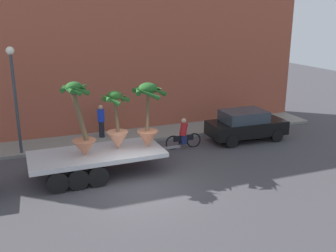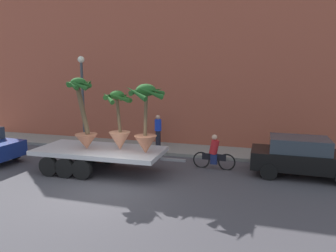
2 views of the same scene
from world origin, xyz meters
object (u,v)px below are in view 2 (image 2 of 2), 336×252
(potted_palm_middle, at_px, (119,126))
(street_lamp, at_px, (82,89))
(flatbed_trailer, at_px, (95,153))
(parked_car, at_px, (302,156))
(pedestrian_near_gate, at_px, (158,130))
(cyclist, at_px, (214,154))
(potted_palm_rear, at_px, (83,118))
(potted_palm_front, at_px, (146,119))

(potted_palm_middle, xyz_separation_m, street_lamp, (-3.74, 3.41, 1.24))
(flatbed_trailer, bearing_deg, parked_car, 11.81)
(potted_palm_middle, relative_size, pedestrian_near_gate, 1.42)
(cyclist, xyz_separation_m, parked_car, (3.50, 0.03, 0.16))
(potted_palm_rear, height_order, cyclist, potted_palm_rear)
(potted_palm_middle, bearing_deg, potted_palm_front, -9.88)
(potted_palm_middle, relative_size, potted_palm_front, 0.90)
(cyclist, bearing_deg, parked_car, 0.44)
(parked_car, relative_size, pedestrian_near_gate, 2.37)
(potted_palm_middle, height_order, parked_car, potted_palm_middle)
(potted_palm_rear, relative_size, potted_palm_front, 1.08)
(potted_palm_middle, xyz_separation_m, pedestrian_near_gate, (0.21, 4.38, -0.94))
(potted_palm_middle, height_order, potted_palm_front, potted_palm_front)
(cyclist, distance_m, parked_car, 3.50)
(potted_palm_front, distance_m, pedestrian_near_gate, 4.89)
(potted_palm_middle, distance_m, potted_palm_front, 1.32)
(potted_palm_rear, xyz_separation_m, potted_palm_front, (2.72, 0.03, 0.07))
(flatbed_trailer, height_order, pedestrian_near_gate, pedestrian_near_gate)
(cyclist, bearing_deg, pedestrian_near_gate, 141.68)
(potted_palm_middle, height_order, pedestrian_near_gate, potted_palm_middle)
(cyclist, height_order, street_lamp, street_lamp)
(pedestrian_near_gate, height_order, street_lamp, street_lamp)
(potted_palm_middle, bearing_deg, potted_palm_rear, -170.54)
(potted_palm_middle, height_order, cyclist, potted_palm_middle)
(flatbed_trailer, xyz_separation_m, street_lamp, (-2.61, 3.46, 2.47))
(potted_palm_rear, bearing_deg, flatbed_trailer, 29.72)
(potted_palm_rear, xyz_separation_m, parked_car, (8.63, 1.93, -1.44))
(cyclist, bearing_deg, potted_palm_front, -142.07)
(cyclist, relative_size, pedestrian_near_gate, 1.08)
(flatbed_trailer, height_order, parked_car, parked_car)
(flatbed_trailer, relative_size, potted_palm_middle, 2.61)
(potted_palm_front, bearing_deg, street_lamp, 144.02)
(potted_palm_middle, distance_m, street_lamp, 5.21)
(potted_palm_front, relative_size, parked_car, 0.67)
(potted_palm_middle, bearing_deg, street_lamp, 137.67)
(pedestrian_near_gate, bearing_deg, potted_palm_rear, -109.95)
(potted_palm_rear, xyz_separation_m, potted_palm_middle, (1.47, 0.24, -0.28))
(flatbed_trailer, relative_size, street_lamp, 1.31)
(flatbed_trailer, height_order, street_lamp, street_lamp)
(flatbed_trailer, relative_size, cyclist, 3.44)
(parked_car, xyz_separation_m, street_lamp, (-10.90, 1.73, 2.41))
(potted_palm_front, xyz_separation_m, parked_car, (5.91, 1.90, -1.50))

